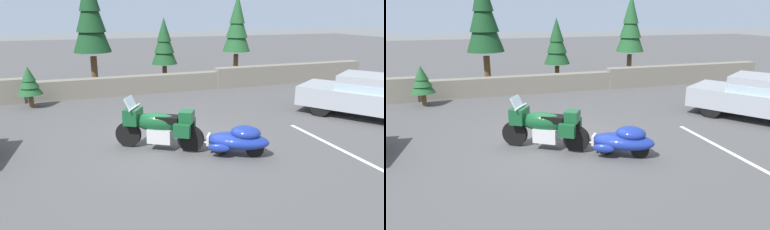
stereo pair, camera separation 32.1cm
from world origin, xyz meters
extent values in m
plane|color=#4C4C4F|center=(0.00, 0.00, 0.00)|extent=(80.00, 80.00, 0.00)
cube|color=slate|center=(0.00, 6.26, 0.38)|extent=(8.00, 0.53, 0.76)
cube|color=slate|center=(8.00, 6.20, 0.46)|extent=(8.00, 0.54, 0.91)
cylinder|color=black|center=(-0.98, 0.22, 0.33)|extent=(0.63, 0.47, 0.66)
cylinder|color=black|center=(0.42, -0.65, 0.33)|extent=(0.63, 0.47, 0.66)
cube|color=silver|center=(-0.24, -0.24, 0.38)|extent=(0.74, 0.69, 0.36)
ellipsoid|color=#144C28|center=(-0.32, -0.19, 0.71)|extent=(1.25, 1.01, 0.48)
cube|color=#144C28|center=(-0.85, 0.14, 0.83)|extent=(0.58, 0.63, 0.40)
cube|color=#9EB7C6|center=(-0.90, 0.16, 1.16)|extent=(0.39, 0.47, 0.34)
cube|color=black|center=(-0.07, -0.35, 0.81)|extent=(0.67, 0.60, 0.16)
cube|color=#144C28|center=(0.34, -0.60, 0.91)|extent=(0.48, 0.51, 0.28)
cube|color=#144C28|center=(0.14, -0.83, 0.63)|extent=(0.42, 0.35, 0.32)
cube|color=#144C28|center=(0.45, -0.32, 0.63)|extent=(0.42, 0.35, 0.32)
cylinder|color=silver|center=(-0.81, 0.11, 1.06)|extent=(0.40, 0.62, 0.04)
cylinder|color=silver|center=(-0.94, 0.19, 0.58)|extent=(0.25, 0.19, 0.54)
cylinder|color=black|center=(1.06, -1.05, 0.22)|extent=(0.43, 0.32, 0.44)
cylinder|color=black|center=(1.76, -1.48, 0.22)|extent=(0.43, 0.32, 0.44)
ellipsoid|color=navy|center=(1.41, -1.26, 0.38)|extent=(1.63, 1.37, 0.40)
ellipsoid|color=navy|center=(1.56, -1.36, 0.60)|extent=(0.91, 0.86, 0.32)
cube|color=silver|center=(0.80, -0.89, 0.36)|extent=(0.22, 0.30, 0.24)
ellipsoid|color=navy|center=(0.89, -1.32, 0.28)|extent=(0.52, 0.39, 0.20)
ellipsoid|color=navy|center=(1.22, -0.77, 0.28)|extent=(0.52, 0.39, 0.20)
cylinder|color=silver|center=(0.47, -0.68, 0.27)|extent=(0.62, 0.41, 0.05)
cylinder|color=black|center=(5.55, 0.86, 0.34)|extent=(0.56, 0.69, 0.68)
cylinder|color=black|center=(6.82, 1.74, 0.34)|extent=(0.56, 0.69, 0.68)
cube|color=#999EA8|center=(6.97, 0.15, 0.61)|extent=(4.04, 4.74, 0.64)
cylinder|color=brown|center=(-1.24, 7.61, 0.75)|extent=(0.28, 0.28, 1.49)
cone|color=#143D1E|center=(-1.24, 7.61, 2.86)|extent=(1.63, 1.63, 2.36)
cone|color=#143D1E|center=(-1.24, 7.61, 3.57)|extent=(1.26, 1.26, 2.06)
cylinder|color=brown|center=(6.08, 8.40, 0.62)|extent=(0.25, 0.25, 1.23)
cone|color=#1E5128|center=(6.08, 8.40, 2.37)|extent=(1.44, 1.44, 1.95)
cone|color=#1E5128|center=(6.08, 8.40, 2.95)|extent=(1.12, 1.12, 1.70)
cone|color=#1E5128|center=(6.08, 8.40, 3.54)|extent=(0.79, 0.79, 1.46)
cylinder|color=brown|center=(1.97, 7.60, 0.45)|extent=(0.22, 0.22, 0.91)
cone|color=#194723|center=(1.97, 7.60, 1.74)|extent=(1.21, 1.21, 1.43)
cone|color=#194723|center=(1.97, 7.60, 2.17)|extent=(0.94, 0.94, 1.25)
cone|color=#194723|center=(1.97, 7.60, 2.60)|extent=(0.66, 0.66, 1.07)
cylinder|color=brown|center=(-3.70, 5.25, 0.22)|extent=(0.17, 0.17, 0.44)
cone|color=#1E5128|center=(-3.70, 5.25, 0.84)|extent=(0.87, 0.87, 0.69)
cone|color=#1E5128|center=(-3.70, 5.25, 1.04)|extent=(0.68, 0.68, 0.60)
cone|color=#1E5128|center=(-3.70, 5.25, 1.25)|extent=(0.48, 0.48, 0.52)
cube|color=silver|center=(4.06, -1.50, 0.00)|extent=(0.12, 3.60, 0.01)
camera|label=1|loc=(-2.23, -8.32, 3.34)|focal=32.55mm
camera|label=2|loc=(-1.92, -8.42, 3.34)|focal=32.55mm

